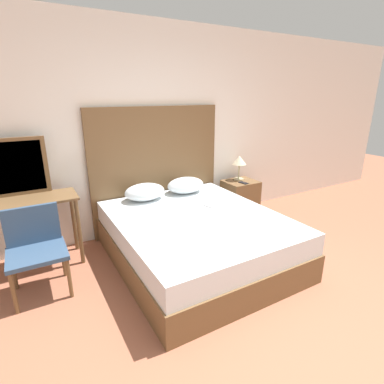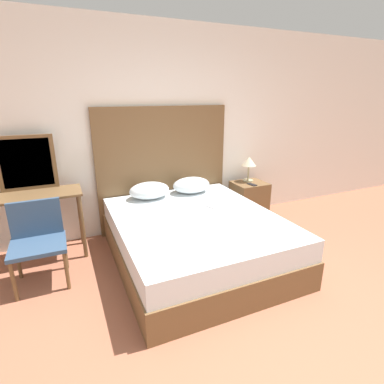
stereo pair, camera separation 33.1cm
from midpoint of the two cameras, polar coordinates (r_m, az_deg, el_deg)
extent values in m
plane|color=#9E5B42|center=(2.51, 18.42, -29.73)|extent=(16.00, 16.00, 0.00)
cube|color=white|center=(4.09, -10.21, 11.27)|extent=(10.00, 0.06, 2.70)
cube|color=brown|center=(3.48, -1.91, -10.52)|extent=(1.74, 2.05, 0.31)
cube|color=silver|center=(3.36, -1.96, -6.47)|extent=(1.70, 2.01, 0.23)
cube|color=brown|center=(4.13, -8.92, 4.16)|extent=(1.82, 0.05, 1.68)
ellipsoid|color=silver|center=(3.85, -11.43, -0.03)|extent=(0.51, 0.37, 0.21)
ellipsoid|color=silver|center=(4.06, -3.55, 1.27)|extent=(0.51, 0.37, 0.21)
cube|color=#B7B7BC|center=(3.57, 0.86, -2.77)|extent=(0.11, 0.16, 0.01)
cube|color=brown|center=(4.64, 7.10, -1.32)|extent=(0.48, 0.42, 0.57)
cylinder|color=tan|center=(4.63, 6.83, 2.45)|extent=(0.15, 0.15, 0.02)
cylinder|color=tan|center=(4.60, 6.88, 3.89)|extent=(0.02, 0.02, 0.22)
cone|color=beige|center=(4.56, 6.97, 6.04)|extent=(0.21, 0.21, 0.13)
cube|color=black|center=(4.45, 7.68, 1.72)|extent=(0.09, 0.16, 0.01)
cube|color=brown|center=(3.62, -31.87, -1.53)|extent=(1.05, 0.44, 0.02)
cylinder|color=brown|center=(3.59, -23.17, -7.09)|extent=(0.04, 0.04, 0.76)
cylinder|color=brown|center=(3.93, -23.89, -5.03)|extent=(0.04, 0.04, 0.76)
cube|color=brown|center=(3.74, -32.65, 4.00)|extent=(0.60, 0.03, 0.62)
cube|color=#B2BCC6|center=(3.73, -32.66, 3.97)|extent=(0.51, 0.01, 0.54)
cube|color=#334C6B|center=(3.23, -30.13, -10.23)|extent=(0.51, 0.46, 0.04)
cube|color=#334C6B|center=(3.34, -30.76, -5.46)|extent=(0.48, 0.04, 0.38)
cylinder|color=brown|center=(3.18, -33.56, -15.93)|extent=(0.04, 0.04, 0.40)
cylinder|color=brown|center=(3.15, -25.24, -14.73)|extent=(0.04, 0.04, 0.40)
cylinder|color=brown|center=(3.53, -33.30, -12.50)|extent=(0.04, 0.04, 0.40)
cylinder|color=brown|center=(3.50, -25.92, -11.41)|extent=(0.04, 0.04, 0.40)
camera|label=1|loc=(0.17, -92.86, -0.94)|focal=28.00mm
camera|label=2|loc=(0.17, 87.14, 0.94)|focal=28.00mm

